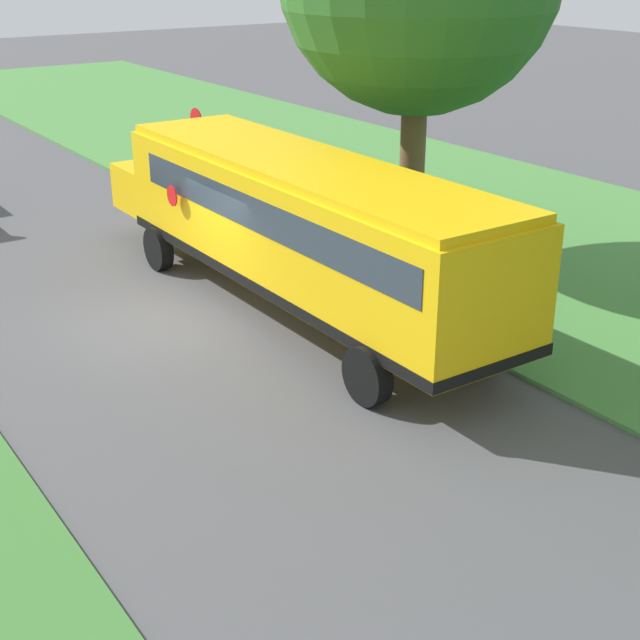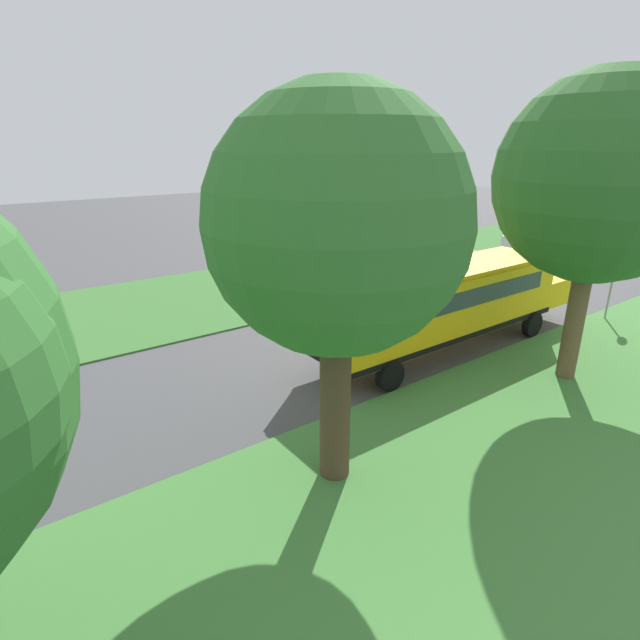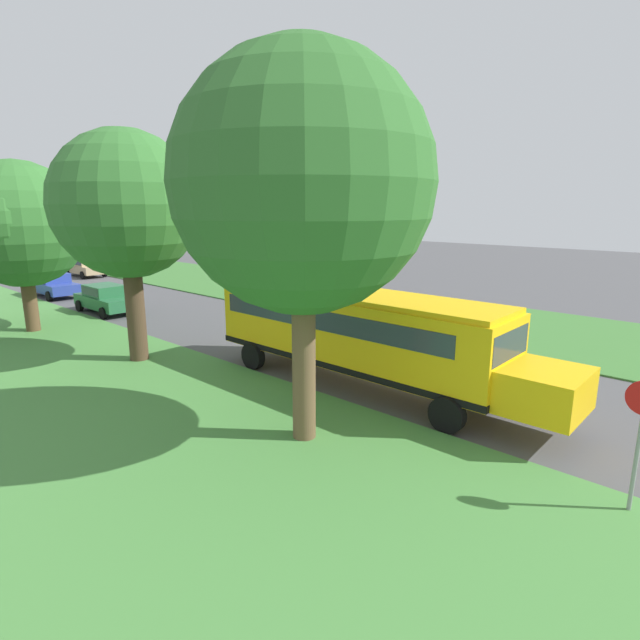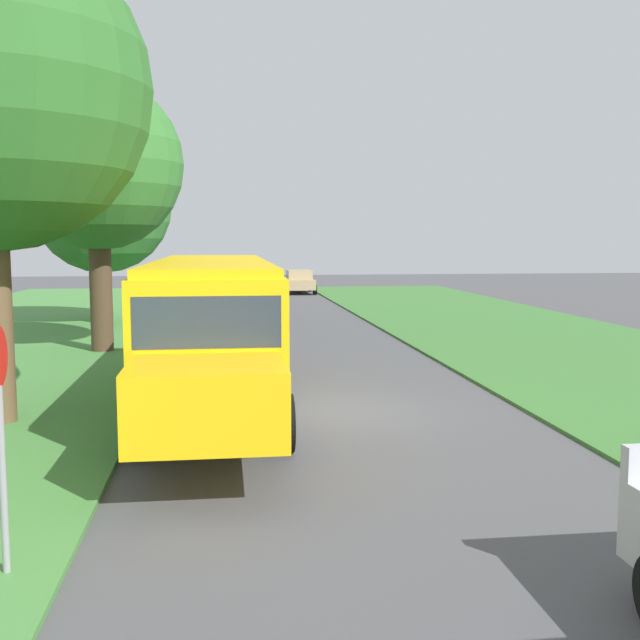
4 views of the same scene
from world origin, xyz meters
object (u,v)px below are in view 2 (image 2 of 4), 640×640
at_px(pickup_truck, 515,255).
at_px(oak_tree_beside_bus, 603,176).
at_px(school_bus, 446,300).
at_px(oak_tree_roadside_mid, 333,227).
at_px(stop_sign, 612,282).

distance_m(pickup_truck, oak_tree_beside_bus, 15.49).
xyz_separation_m(school_bus, oak_tree_roadside_mid, (-3.61, 8.12, 3.95)).
height_order(school_bus, oak_tree_roadside_mid, oak_tree_roadside_mid).
relative_size(oak_tree_beside_bus, stop_sign, 3.46).
distance_m(oak_tree_beside_bus, oak_tree_roadside_mid, 9.48).
height_order(school_bus, stop_sign, school_bus).
bearing_deg(stop_sign, oak_tree_roadside_mid, 95.28).
xyz_separation_m(pickup_truck, oak_tree_roadside_mid, (-8.82, 20.54, 4.80)).
bearing_deg(oak_tree_roadside_mid, school_bus, -66.03).
bearing_deg(school_bus, pickup_truck, -67.25).
bearing_deg(stop_sign, pickup_truck, -29.35).
distance_m(school_bus, stop_sign, 8.58).
relative_size(oak_tree_roadside_mid, stop_sign, 3.15).
bearing_deg(oak_tree_roadside_mid, pickup_truck, -66.77).
distance_m(school_bus, pickup_truck, 13.50).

